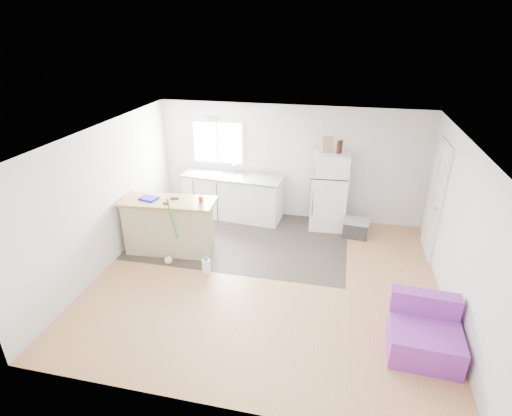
% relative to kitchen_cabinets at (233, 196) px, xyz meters
% --- Properties ---
extents(room, '(5.51, 5.01, 2.41)m').
position_rel_kitchen_cabinets_xyz_m(room, '(1.15, -2.17, 0.72)').
color(room, '#AC7948').
rests_on(room, ground).
extents(vinyl_zone, '(4.05, 2.50, 0.00)m').
position_rel_kitchen_cabinets_xyz_m(vinyl_zone, '(0.43, -0.92, -0.48)').
color(vinyl_zone, '#2D2521').
rests_on(vinyl_zone, floor).
extents(window, '(1.18, 0.06, 0.98)m').
position_rel_kitchen_cabinets_xyz_m(window, '(-0.40, 0.32, 1.07)').
color(window, white).
rests_on(window, back_wall).
extents(interior_door, '(0.11, 0.92, 2.10)m').
position_rel_kitchen_cabinets_xyz_m(interior_door, '(3.88, -0.62, 0.53)').
color(interior_door, white).
rests_on(interior_door, right_wall).
extents(ceiling_fixture, '(0.30, 0.30, 0.07)m').
position_rel_kitchen_cabinets_xyz_m(ceiling_fixture, '(-0.05, -0.97, 1.88)').
color(ceiling_fixture, white).
rests_on(ceiling_fixture, ceiling).
extents(kitchen_cabinets, '(2.17, 0.84, 1.23)m').
position_rel_kitchen_cabinets_xyz_m(kitchen_cabinets, '(0.00, 0.00, 0.00)').
color(kitchen_cabinets, white).
rests_on(kitchen_cabinets, floor).
extents(peninsula, '(1.71, 0.76, 1.02)m').
position_rel_kitchen_cabinets_xyz_m(peninsula, '(-0.74, -1.66, 0.04)').
color(peninsula, '#C3B58C').
rests_on(peninsula, floor).
extents(refrigerator, '(0.74, 0.71, 1.59)m').
position_rel_kitchen_cabinets_xyz_m(refrigerator, '(2.01, -0.02, 0.31)').
color(refrigerator, white).
rests_on(refrigerator, floor).
extents(cooler, '(0.52, 0.37, 0.38)m').
position_rel_kitchen_cabinets_xyz_m(cooler, '(2.59, -0.36, -0.29)').
color(cooler, '#2C2C2E').
rests_on(cooler, floor).
extents(purple_seat, '(0.90, 0.85, 0.71)m').
position_rel_kitchen_cabinets_xyz_m(purple_seat, '(3.42, -3.28, -0.22)').
color(purple_seat, purple).
rests_on(purple_seat, floor).
extents(cleaner_jug, '(0.16, 0.13, 0.29)m').
position_rel_kitchen_cabinets_xyz_m(cleaner_jug, '(0.14, -2.21, -0.35)').
color(cleaner_jug, white).
rests_on(cleaner_jug, floor).
extents(mop, '(0.23, 0.36, 1.28)m').
position_rel_kitchen_cabinets_xyz_m(mop, '(-0.58, -2.05, -0.25)').
color(mop, green).
rests_on(mop, floor).
extents(red_cup, '(0.09, 0.09, 0.12)m').
position_rel_kitchen_cabinets_xyz_m(red_cup, '(-0.12, -1.61, 0.60)').
color(red_cup, '#BB2F0B').
rests_on(red_cup, peninsula).
extents(blue_tray, '(0.34, 0.28, 0.04)m').
position_rel_kitchen_cabinets_xyz_m(blue_tray, '(-1.06, -1.69, 0.56)').
color(blue_tray, '#1312B1').
rests_on(blue_tray, peninsula).
extents(tool_a, '(0.15, 0.09, 0.03)m').
position_rel_kitchen_cabinets_xyz_m(tool_a, '(-0.62, -1.58, 0.56)').
color(tool_a, black).
rests_on(tool_a, peninsula).
extents(tool_b, '(0.10, 0.04, 0.03)m').
position_rel_kitchen_cabinets_xyz_m(tool_b, '(-0.68, -1.82, 0.56)').
color(tool_b, black).
rests_on(tool_b, peninsula).
extents(cardboard_box, '(0.22, 0.16, 0.30)m').
position_rel_kitchen_cabinets_xyz_m(cardboard_box, '(1.91, -0.03, 1.26)').
color(cardboard_box, '#A2875C').
rests_on(cardboard_box, refrigerator).
extents(bottle_left, '(0.08, 0.08, 0.25)m').
position_rel_kitchen_cabinets_xyz_m(bottle_left, '(2.13, -0.07, 1.23)').
color(bottle_left, '#3A120A').
rests_on(bottle_left, refrigerator).
extents(bottle_right, '(0.09, 0.09, 0.25)m').
position_rel_kitchen_cabinets_xyz_m(bottle_right, '(2.17, -0.02, 1.23)').
color(bottle_right, '#3A120A').
rests_on(bottle_right, refrigerator).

